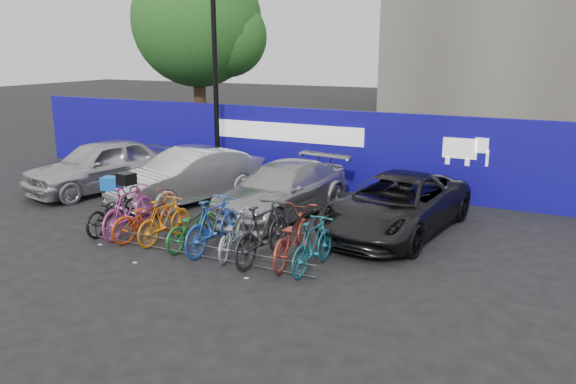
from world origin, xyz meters
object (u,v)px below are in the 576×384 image
Objects in this scene: car_2 at (282,190)px; bike_5 at (214,224)px; lamppost at (215,78)px; bike_7 at (263,232)px; bike_0 at (114,210)px; bike_3 at (164,220)px; bike_6 at (232,234)px; bike_9 at (313,245)px; bike_8 at (291,236)px; tree at (203,25)px; car_0 at (101,165)px; car_1 at (189,176)px; car_3 at (396,204)px; bike_4 at (192,225)px; bike_rack at (191,249)px; bike_2 at (148,216)px; bike_1 at (129,210)px.

car_2 is 2.35× the size of bike_5.
lamppost reaches higher than bike_7.
bike_3 reaches higher than bike_0.
bike_9 reaches higher than bike_6.
tree is at bearing -55.49° from bike_8.
bike_9 is (5.16, -0.19, 0.02)m from bike_0.
car_0 is 2.19× the size of bike_8.
car_3 is at bearing 16.34° from car_1.
bike_5 is at bearing -57.97° from lamppost.
car_1 is 4.13m from bike_5.
car_3 is at bearing -158.28° from bike_0.
car_1 is at bearing -75.30° from lamppost.
bike_5 is 0.94× the size of bike_8.
tree reaches higher than car_2.
car_0 is (1.11, -7.23, -4.30)m from tree.
bike_4 is at bearing -0.87° from bike_5.
car_1 reaches higher than bike_rack.
bike_2 is (1.06, -0.06, 0.01)m from bike_0.
bike_3 is (1.50, -3.02, -0.23)m from car_1.
car_2 is 2.68× the size of bike_6.
bike_9 is (8.21, -2.99, -0.25)m from car_0.
car_1 is 5.90m from car_3.
car_2 reaches higher than bike_8.
bike_9 reaches higher than bike_3.
tree is 1.73× the size of car_0.
lamppost is at bearing -85.06° from bike_1.
bike_8 reaches higher than bike_rack.
tree is 12.53m from bike_3.
lamppost is 7.32m from bike_6.
bike_9 is at bearing -96.55° from car_3.
bike_2 is at bearing 0.54° from bike_7.
bike_rack is 2.93× the size of bike_2.
car_0 is at bearing -38.40° from bike_6.
lamppost reaches higher than car_2.
bike_1 reaches higher than bike_6.
lamppost is 7.48m from bike_rack.
bike_0 reaches higher than bike_4.
bike_1 is at bearing 169.69° from bike_0.
tree is at bearing -71.63° from bike_1.
lamppost is 3.20× the size of bike_2.
bike_1 is at bearing -121.35° from car_2.
bike_1 is 0.95× the size of bike_8.
bike_8 is (3.54, 0.08, 0.04)m from bike_2.
bike_2 is 1.07× the size of bike_4.
car_3 is at bearing -101.97° from bike_9.
lamppost is 1.37× the size of car_1.
bike_8 is at bearing -48.84° from tree.
bike_rack is 6.65m from car_0.
car_2 is 0.96× the size of car_3.
car_1 reaches higher than bike_3.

